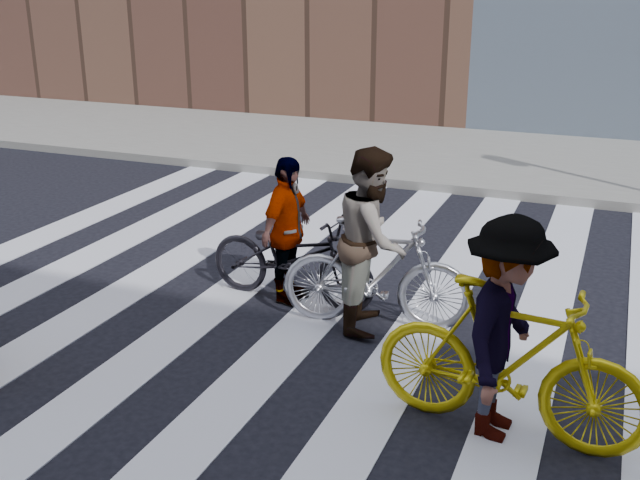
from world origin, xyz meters
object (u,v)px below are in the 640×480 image
Objects in this scene: bike_yellow_right at (509,361)px; bike_dark_rear at (292,257)px; bike_silver_mid at (376,273)px; rider_rear at (287,231)px; rider_right at (505,330)px; rider_mid at (372,239)px.

bike_yellow_right is 3.05m from bike_dark_rear.
bike_silver_mid is 1.18× the size of rider_rear.
bike_yellow_right is 3.10m from rider_rear.
rider_right is (2.49, -1.69, 0.36)m from bike_dark_rear.
rider_right is at bearing -119.75° from rider_rear.
rider_mid is 2.09m from rider_right.
rider_rear is (-1.03, 0.24, -0.12)m from rider_mid.
bike_yellow_right is 2.15m from rider_mid.
rider_rear is at bearing 61.96° from bike_yellow_right.
bike_yellow_right is 0.26m from rider_right.
bike_dark_rear is at bearing 66.05° from bike_silver_mid.
bike_silver_mid is 1.08× the size of rider_right.
rider_rear is (-0.05, 0.00, 0.29)m from bike_dark_rear.
rider_right is at bearing -145.39° from bike_silver_mid.
bike_silver_mid is 1.13m from rider_rear.
rider_mid reaches higher than rider_rear.
bike_yellow_right reaches higher than bike_silver_mid.
bike_yellow_right is at bearing -143.49° from rider_mid.
rider_mid is at bearing -99.42° from rider_rear.
rider_right is (-0.05, -0.00, 0.25)m from bike_yellow_right.
rider_rear is (-1.08, 0.24, 0.23)m from bike_silver_mid.
rider_mid reaches higher than rider_right.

